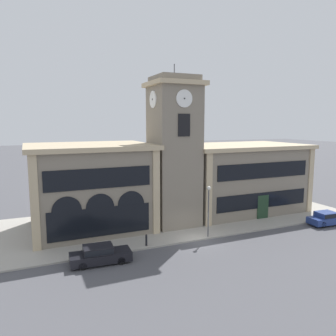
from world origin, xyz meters
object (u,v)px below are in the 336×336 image
(street_lamp, at_px, (209,203))
(bollard, at_px, (146,240))
(parked_car_near, at_px, (100,254))
(parked_car_mid, at_px, (326,218))

(street_lamp, bearing_deg, bollard, 178.94)
(parked_car_near, xyz_separation_m, bollard, (4.48, 1.65, -0.08))
(parked_car_mid, height_order, bollard, parked_car_mid)
(bollard, bearing_deg, street_lamp, -1.06)
(parked_car_mid, distance_m, bollard, 20.17)
(parked_car_mid, relative_size, street_lamp, 0.85)
(parked_car_near, relative_size, street_lamp, 0.98)
(street_lamp, xyz_separation_m, bollard, (-6.23, 0.11, -2.79))
(parked_car_near, relative_size, bollard, 4.56)
(parked_car_near, xyz_separation_m, street_lamp, (10.71, 1.54, 2.71))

